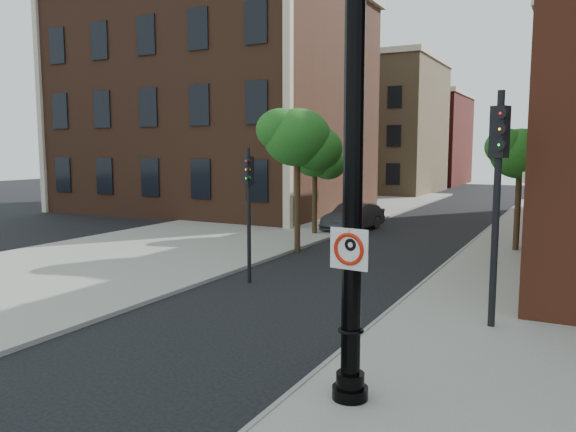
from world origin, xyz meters
The scene contains 16 objects.
ground centered at (0.00, 0.00, 0.00)m, with size 120.00×120.00×0.00m, color black.
sidewalk_right centered at (6.00, 10.00, 0.06)m, with size 8.00×60.00×0.12m, color gray.
sidewalk_left centered at (-9.00, 18.00, 0.06)m, with size 10.00×50.00×0.12m, color gray.
curb_edge centered at (2.05, 10.00, 0.07)m, with size 0.10×60.00×0.14m, color gray.
victorian_building centered at (-16.00, 23.97, 8.74)m, with size 18.60×14.60×17.95m.
bg_building_tan_a centered at (-12.00, 44.00, 6.00)m, with size 12.00×12.00×12.00m, color #8D714D.
bg_building_red centered at (-12.00, 58.00, 5.00)m, with size 12.00×12.00×10.00m, color maroon.
lamppost centered at (3.02, 0.12, 3.24)m, with size 0.59×0.59×7.01m.
no_parking_sign centered at (3.04, -0.06, 2.64)m, with size 0.65×0.12×0.65m.
parked_car centered at (-4.05, 18.55, 0.70)m, with size 1.47×4.22×1.39m, color #303035.
traffic_signal_left centered at (-2.88, 6.54, 2.83)m, with size 0.34×0.37×4.20m.
traffic_signal_right centered at (4.51, 5.14, 3.67)m, with size 0.42×0.48×5.45m.
utility_pole centered at (4.80, 9.90, 2.85)m, with size 0.11×0.11×5.71m, color #999999.
street_tree_a centered at (-3.83, 11.90, 4.54)m, with size 3.19×2.88×5.75m.
street_tree_b centered at (-5.08, 16.20, 3.71)m, with size 2.61×2.36×4.71m.
street_tree_c centered at (3.99, 15.88, 3.91)m, with size 2.75×2.49×4.95m.
Camera 1 is at (6.19, -8.10, 4.19)m, focal length 35.00 mm.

